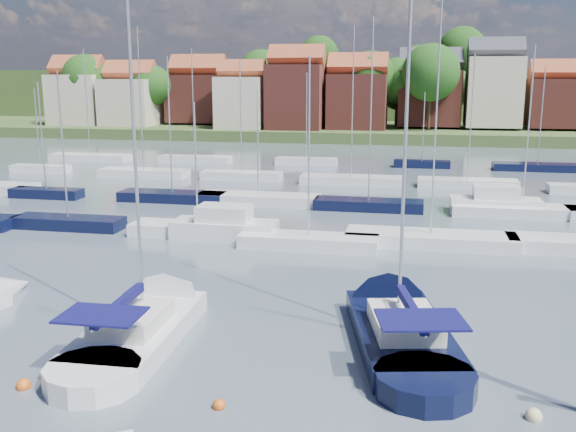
# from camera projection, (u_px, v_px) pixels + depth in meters

# --- Properties ---
(ground) EXTENTS (260.00, 260.00, 0.00)m
(ground) POSITION_uv_depth(u_px,v_px,m) (339.00, 190.00, 61.32)
(ground) COLOR #495764
(ground) RESTS_ON ground
(sailboat_centre) EXTENTS (3.81, 12.96, 17.40)m
(sailboat_centre) POSITION_uv_depth(u_px,v_px,m) (154.00, 318.00, 27.97)
(sailboat_centre) COLOR silver
(sailboat_centre) RESTS_ON ground
(sailboat_navy) EXTENTS (6.31, 13.84, 18.46)m
(sailboat_navy) POSITION_uv_depth(u_px,v_px,m) (393.00, 319.00, 27.84)
(sailboat_navy) COLOR black
(sailboat_navy) RESTS_ON ground
(buoy_c) EXTENTS (0.50, 0.50, 0.50)m
(buoy_c) POSITION_uv_depth(u_px,v_px,m) (24.00, 388.00, 22.40)
(buoy_c) COLOR #D85914
(buoy_c) RESTS_ON ground
(buoy_d) EXTENTS (0.43, 0.43, 0.43)m
(buoy_d) POSITION_uv_depth(u_px,v_px,m) (219.00, 408.00, 21.07)
(buoy_d) COLOR #D85914
(buoy_d) RESTS_ON ground
(buoy_e) EXTENTS (0.44, 0.44, 0.44)m
(buoy_e) POSITION_uv_depth(u_px,v_px,m) (380.00, 329.00, 27.68)
(buoy_e) COLOR #D85914
(buoy_e) RESTS_ON ground
(buoy_f) EXTENTS (0.53, 0.53, 0.53)m
(buoy_f) POSITION_uv_depth(u_px,v_px,m) (533.00, 419.00, 20.38)
(buoy_f) COLOR beige
(buoy_f) RESTS_ON ground
(marina_field) EXTENTS (79.62, 41.41, 15.93)m
(marina_field) POSITION_uv_depth(u_px,v_px,m) (354.00, 196.00, 56.22)
(marina_field) COLOR silver
(marina_field) RESTS_ON ground
(far_shore_town) EXTENTS (212.46, 90.00, 22.27)m
(far_shore_town) POSITION_uv_depth(u_px,v_px,m) (396.00, 103.00, 148.70)
(far_shore_town) COLOR #42562B
(far_shore_town) RESTS_ON ground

